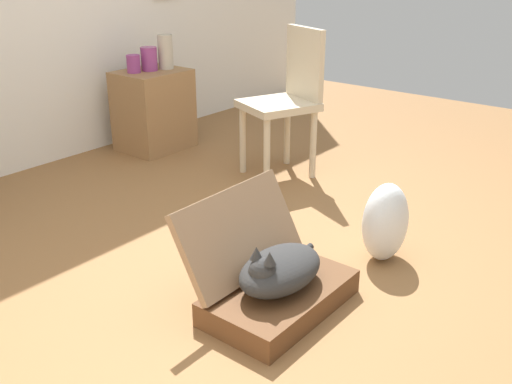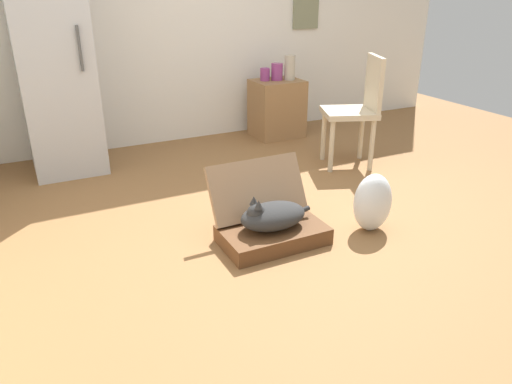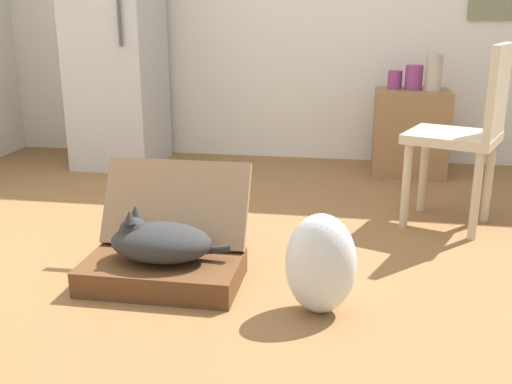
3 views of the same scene
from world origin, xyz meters
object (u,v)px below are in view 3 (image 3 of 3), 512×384
(suitcase_base, at_px, (163,272))
(vase_tall, at_px, (395,80))
(plastic_bag_white, at_px, (321,264))
(vase_round, at_px, (414,77))
(refrigerator, at_px, (115,33))
(vase_short, at_px, (434,72))
(cat, at_px, (159,241))
(side_table, at_px, (410,132))
(chair, at_px, (467,130))

(suitcase_base, relative_size, vase_tall, 5.20)
(plastic_bag_white, height_order, vase_round, vase_round)
(refrigerator, distance_m, vase_short, 2.32)
(cat, xyz_separation_m, vase_short, (1.32, 2.07, 0.54))
(plastic_bag_white, xyz_separation_m, vase_round, (0.50, 2.25, 0.49))
(suitcase_base, xyz_separation_m, cat, (-0.01, 0.00, 0.14))
(side_table, height_order, vase_short, vase_short)
(refrigerator, height_order, vase_round, refrigerator)
(vase_tall, bearing_deg, refrigerator, -177.47)
(plastic_bag_white, xyz_separation_m, refrigerator, (-1.68, 2.19, 0.78))
(cat, height_order, plastic_bag_white, plastic_bag_white)
(refrigerator, xyz_separation_m, side_table, (2.18, 0.05, -0.68))
(refrigerator, distance_m, side_table, 2.28)
(plastic_bag_white, distance_m, vase_short, 2.35)
(suitcase_base, distance_m, chair, 1.75)
(vase_short, bearing_deg, plastic_bag_white, -105.85)
(vase_round, bearing_deg, suitcase_base, -119.26)
(plastic_bag_white, xyz_separation_m, chair, (0.69, 1.11, 0.34))
(chair, bearing_deg, plastic_bag_white, -10.36)
(vase_round, height_order, chair, chair)
(refrigerator, height_order, chair, refrigerator)
(side_table, distance_m, vase_round, 0.39)
(vase_tall, height_order, vase_short, vase_short)
(suitcase_base, relative_size, side_table, 1.11)
(vase_tall, bearing_deg, side_table, -17.37)
(vase_tall, relative_size, vase_round, 0.74)
(plastic_bag_white, bearing_deg, side_table, 77.45)
(vase_tall, xyz_separation_m, chair, (0.32, -1.17, -0.13))
(suitcase_base, distance_m, cat, 0.14)
(vase_tall, relative_size, chair, 0.13)
(suitcase_base, bearing_deg, vase_short, 57.62)
(vase_short, bearing_deg, cat, -122.58)
(side_table, bearing_deg, cat, -119.62)
(side_table, xyz_separation_m, vase_short, (0.13, -0.03, 0.43))
(vase_tall, bearing_deg, suitcase_base, -116.24)
(side_table, height_order, vase_round, vase_round)
(suitcase_base, height_order, vase_tall, vase_tall)
(cat, bearing_deg, vase_short, 57.42)
(suitcase_base, relative_size, cat, 1.29)
(suitcase_base, distance_m, vase_short, 2.54)
(cat, xyz_separation_m, side_table, (1.19, 2.10, 0.11))
(suitcase_base, height_order, vase_short, vase_short)
(cat, bearing_deg, vase_round, 60.53)
(cat, bearing_deg, refrigerator, 115.62)
(cat, height_order, refrigerator, refrigerator)
(vase_round, xyz_separation_m, chair, (0.19, -1.14, -0.15))
(cat, distance_m, chair, 1.72)
(side_table, xyz_separation_m, vase_round, (0.00, 0.01, 0.39))
(chair, bearing_deg, refrigerator, -92.95)
(vase_short, bearing_deg, vase_tall, 164.65)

